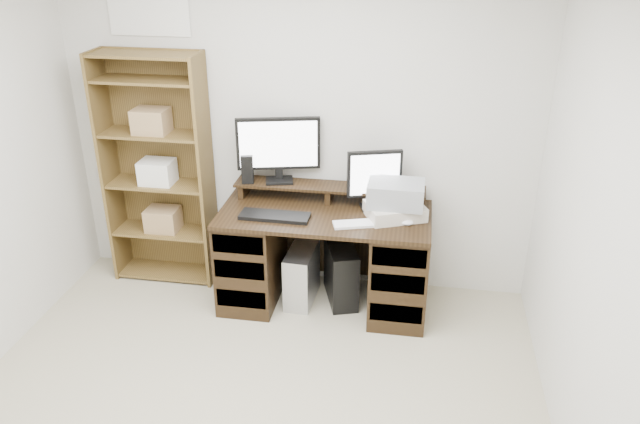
% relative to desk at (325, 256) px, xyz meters
% --- Properties ---
extents(room, '(3.54, 4.04, 2.54)m').
position_rel_desk_xyz_m(room, '(-0.26, -1.64, 0.86)').
color(room, '#B4AB8E').
rests_on(room, ground).
extents(desk, '(1.50, 0.70, 0.75)m').
position_rel_desk_xyz_m(desk, '(0.00, 0.00, 0.00)').
color(desk, black).
rests_on(desk, ground).
extents(riser_shelf, '(1.40, 0.22, 0.12)m').
position_rel_desk_xyz_m(riser_shelf, '(0.00, 0.21, 0.45)').
color(riser_shelf, black).
rests_on(riser_shelf, desk).
extents(monitor_wide, '(0.60, 0.21, 0.48)m').
position_rel_desk_xyz_m(monitor_wide, '(-0.38, 0.24, 0.75)').
color(monitor_wide, black).
rests_on(monitor_wide, riser_shelf).
extents(monitor_small, '(0.38, 0.19, 0.43)m').
position_rel_desk_xyz_m(monitor_small, '(0.33, 0.14, 0.59)').
color(monitor_small, black).
rests_on(monitor_small, desk).
extents(speaker, '(0.10, 0.10, 0.21)m').
position_rel_desk_xyz_m(speaker, '(-0.60, 0.17, 0.59)').
color(speaker, black).
rests_on(speaker, riser_shelf).
extents(keyboard_black, '(0.49, 0.17, 0.03)m').
position_rel_desk_xyz_m(keyboard_black, '(-0.33, -0.15, 0.37)').
color(keyboard_black, black).
rests_on(keyboard_black, desk).
extents(keyboard_white, '(0.40, 0.22, 0.02)m').
position_rel_desk_xyz_m(keyboard_white, '(0.27, -0.16, 0.37)').
color(keyboard_white, white).
rests_on(keyboard_white, desk).
extents(mouse, '(0.10, 0.08, 0.04)m').
position_rel_desk_xyz_m(mouse, '(0.58, -0.11, 0.38)').
color(mouse, white).
rests_on(mouse, desk).
extents(printer, '(0.46, 0.42, 0.10)m').
position_rel_desk_xyz_m(printer, '(0.49, 0.00, 0.41)').
color(printer, beige).
rests_on(printer, desk).
extents(basket, '(0.39, 0.28, 0.16)m').
position_rel_desk_xyz_m(basket, '(0.49, 0.00, 0.54)').
color(basket, gray).
rests_on(basket, printer).
extents(tower_silver, '(0.21, 0.43, 0.42)m').
position_rel_desk_xyz_m(tower_silver, '(-0.18, 0.01, -0.18)').
color(tower_silver, '#B8BAC0').
rests_on(tower_silver, ground).
extents(tower_black, '(0.32, 0.49, 0.45)m').
position_rel_desk_xyz_m(tower_black, '(0.11, 0.07, -0.16)').
color(tower_black, black).
rests_on(tower_black, ground).
extents(bookshelf, '(0.80, 0.30, 1.80)m').
position_rel_desk_xyz_m(bookshelf, '(-1.32, 0.21, 0.53)').
color(bookshelf, brown).
rests_on(bookshelf, ground).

